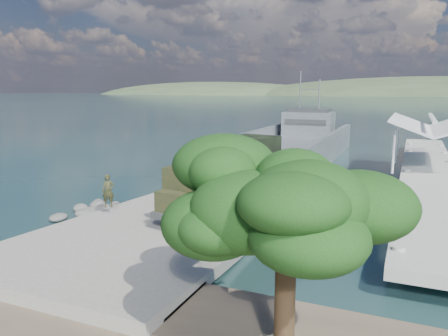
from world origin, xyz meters
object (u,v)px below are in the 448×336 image
(pier, at_px, (429,163))
(landing_craft, at_px, (287,153))
(soldier, at_px, (109,197))
(overhang_tree, at_px, (275,194))
(military_truck, at_px, (230,177))

(pier, bearing_deg, landing_craft, 156.91)
(landing_craft, bearing_deg, soldier, -99.01)
(pier, height_order, overhang_tree, overhang_tree)
(landing_craft, height_order, overhang_tree, landing_craft)
(landing_craft, relative_size, overhang_tree, 5.31)
(overhang_tree, bearing_deg, military_truck, 117.30)
(overhang_tree, bearing_deg, pier, 80.84)
(military_truck, distance_m, overhang_tree, 13.64)
(landing_craft, distance_m, overhang_tree, 34.96)
(pier, xyz_separation_m, landing_craft, (-13.22, 5.64, -0.75))
(pier, height_order, military_truck, pier)
(soldier, distance_m, overhang_tree, 15.67)
(military_truck, relative_size, soldier, 5.02)
(pier, distance_m, landing_craft, 14.39)
(pier, distance_m, military_truck, 19.29)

